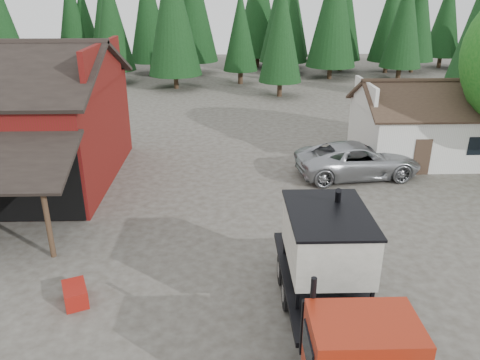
{
  "coord_description": "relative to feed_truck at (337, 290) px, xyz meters",
  "views": [
    {
      "loc": [
        1.0,
        -13.39,
        9.43
      ],
      "look_at": [
        1.56,
        5.11,
        1.8
      ],
      "focal_mm": 35.0,
      "sensor_mm": 36.0,
      "label": 1
    }
  ],
  "objects": [
    {
      "name": "ground",
      "position": [
        -3.92,
        2.97,
        -1.88
      ],
      "size": [
        120.0,
        120.0,
        0.0
      ],
      "primitive_type": "plane",
      "color": "#413C33",
      "rests_on": "ground"
    },
    {
      "name": "farmhouse",
      "position": [
        9.08,
        15.97,
        -0.21
      ],
      "size": [
        8.6,
        6.42,
        4.65
      ],
      "color": "silver",
      "rests_on": "ground"
    },
    {
      "name": "conifer_backdrop",
      "position": [
        -3.92,
        44.97,
        -1.88
      ],
      "size": [
        76.0,
        16.0,
        16.0
      ],
      "primitive_type": null,
      "color": "black",
      "rests_on": "ground"
    },
    {
      "name": "near_pine_b",
      "position": [
        2.08,
        32.97,
        4.01
      ],
      "size": [
        3.96,
        3.96,
        10.4
      ],
      "color": "#382619",
      "rests_on": "ground"
    },
    {
      "name": "near_pine_d",
      "position": [
        -7.92,
        36.97,
        5.51
      ],
      "size": [
        5.28,
        5.28,
        13.4
      ],
      "color": "#382619",
      "rests_on": "ground"
    },
    {
      "name": "feed_truck",
      "position": [
        0.0,
        0.0,
        0.0
      ],
      "size": [
        2.64,
        8.92,
        4.02
      ],
      "rotation": [
        0.0,
        0.0,
        -0.0
      ],
      "color": "black",
      "rests_on": "ground"
    },
    {
      "name": "silver_car",
      "position": [
        4.08,
        12.88,
        -0.97
      ],
      "size": [
        6.89,
        3.8,
        1.83
      ],
      "primitive_type": "imported",
      "rotation": [
        0.0,
        0.0,
        1.69
      ],
      "color": "#A2A4A9",
      "rests_on": "ground"
    },
    {
      "name": "equip_box",
      "position": [
        -7.84,
        2.23,
        -1.58
      ],
      "size": [
        1.07,
        1.28,
        0.6
      ],
      "primitive_type": "cube",
      "rotation": [
        0.0,
        0.0,
        0.39
      ],
      "color": "maroon",
      "rests_on": "ground"
    }
  ]
}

